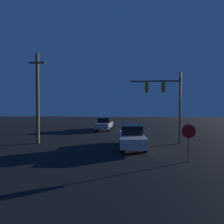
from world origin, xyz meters
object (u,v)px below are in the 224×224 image
Objects in this scene: traffic_signal_mast at (167,96)px; stop_sign at (189,136)px; car_near at (131,136)px; utility_pole at (38,97)px; car_far at (104,124)px.

traffic_signal_mast is 5.80m from stop_sign.
traffic_signal_mast is at bearing -153.10° from car_near.
utility_pole is at bearing 159.23° from stop_sign.
stop_sign is at bearing -20.77° from utility_pole.
stop_sign is at bearing -89.39° from traffic_signal_mast.
stop_sign reaches higher than car_far.
utility_pole reaches higher than stop_sign.
car_near is 0.81× the size of traffic_signal_mast.
utility_pole reaches higher than traffic_signal_mast.
car_far is 11.34m from traffic_signal_mast.
car_far is at bearing 127.45° from traffic_signal_mast.
car_far is (-3.53, 10.38, 0.00)m from car_near.
car_far is 15.38m from stop_sign.
utility_pole reaches higher than car_far.
car_far is 11.07m from utility_pole.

